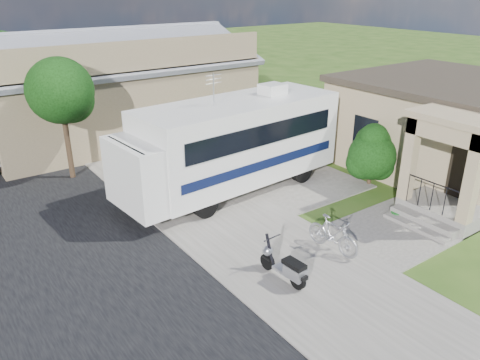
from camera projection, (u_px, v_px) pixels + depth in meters
ground at (305, 245)px, 13.40m from camera, size 120.00×120.00×0.00m
sidewalk_slab at (130, 155)px, 20.33m from camera, size 4.00×80.00×0.06m
driveway_slab at (252, 182)px, 17.56m from camera, size 7.00×6.00×0.05m
walk_slab at (400, 229)px, 14.25m from camera, size 4.00×3.00×0.05m
house at (447, 124)px, 18.55m from camera, size 9.47×7.80×3.54m
warehouse at (113, 92)px, 23.08m from camera, size 12.50×8.40×5.04m
street_tree_a at (63, 93)px, 16.92m from camera, size 2.44×2.40×4.58m
street_tree_b at (5, 57)px, 24.35m from camera, size 2.44×2.40×4.73m
motorhome at (232, 142)px, 16.28m from camera, size 8.44×3.23×4.24m
shrub at (372, 153)px, 17.05m from camera, size 1.91×1.83×2.35m
scooter at (286, 267)px, 11.56m from camera, size 0.55×1.57×1.03m
bicycle at (333, 237)px, 12.85m from camera, size 0.65×1.73×1.02m
garden_hose at (396, 215)px, 14.97m from camera, size 0.35×0.35×0.16m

